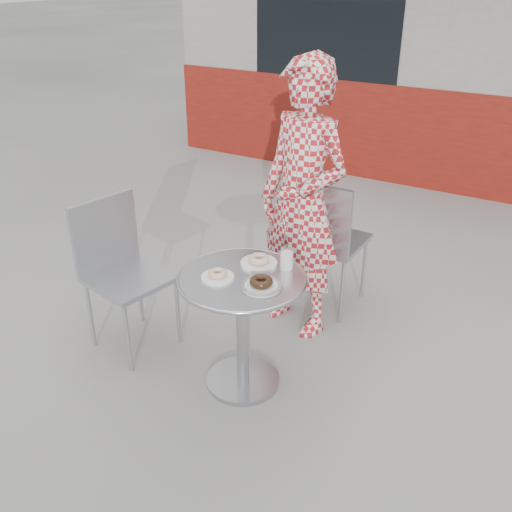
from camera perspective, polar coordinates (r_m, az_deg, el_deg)
The scene contains 10 objects.
ground at distance 3.23m, azimuth -1.64°, elevation -12.73°, with size 60.00×60.00×0.00m, color #A09E99.
storefront at distance 7.78m, azimuth 22.10°, elevation 21.09°, with size 6.02×4.55×3.00m.
bistro_table at distance 2.95m, azimuth -1.40°, elevation -4.86°, with size 0.67×0.67×0.67m.
chair_far at distance 3.82m, azimuth 7.13°, elevation -1.01°, with size 0.44×0.44×0.91m.
chair_left at distance 3.47m, azimuth -12.31°, elevation -4.73°, with size 0.51×0.50×0.90m.
seated_person at distance 3.35m, azimuth 4.69°, elevation 5.39°, with size 0.61×0.40×1.67m, color maroon.
plate_far at distance 2.97m, azimuth 0.28°, elevation -0.51°, with size 0.19×0.19×0.05m.
plate_near at distance 2.85m, azimuth -3.86°, elevation -1.93°, with size 0.17×0.17×0.04m.
plate_checker at distance 2.77m, azimuth 0.52°, elevation -2.85°, with size 0.20×0.20×0.05m.
milk_cup at distance 2.92m, azimuth 3.08°, elevation -0.36°, with size 0.07×0.07×0.11m.
Camera 1 is at (1.34, -2.09, 2.07)m, focal length 40.00 mm.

